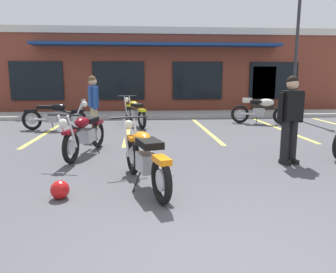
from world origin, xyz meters
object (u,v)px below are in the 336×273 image
motorcycle_red_sportbike (265,109)px  person_in_black_shirt (291,114)px  motorcycle_foreground_classic (145,157)px  helmet_on_pavement (60,190)px  motorcycle_green_cafe_racer (135,112)px  motorcycle_black_cruiser (55,116)px  motorcycle_silver_naked (85,134)px  parking_lot_lamp_post (299,32)px  person_in_shorts_foreground (94,103)px

motorcycle_red_sportbike → person_in_black_shirt: person_in_black_shirt is taller
motorcycle_foreground_classic → helmet_on_pavement: 1.29m
motorcycle_green_cafe_racer → helmet_on_pavement: 6.69m
motorcycle_black_cruiser → motorcycle_silver_naked: size_ratio=1.01×
parking_lot_lamp_post → motorcycle_foreground_classic: bearing=-128.1°
person_in_shorts_foreground → helmet_on_pavement: size_ratio=6.44×
motorcycle_green_cafe_racer → person_in_shorts_foreground: bearing=-117.3°
motorcycle_silver_naked → person_in_shorts_foreground: bearing=92.4°
motorcycle_red_sportbike → helmet_on_pavement: (-5.42, -6.66, -0.40)m
helmet_on_pavement → parking_lot_lamp_post: parking_lot_lamp_post is taller
motorcycle_green_cafe_racer → parking_lot_lamp_post: parking_lot_lamp_post is taller
motorcycle_foreground_classic → parking_lot_lamp_post: bearing=51.9°
motorcycle_silver_naked → person_in_black_shirt: size_ratio=1.24×
motorcycle_green_cafe_racer → person_in_shorts_foreground: size_ratio=1.22×
motorcycle_foreground_classic → motorcycle_black_cruiser: (-2.72, 5.45, 0.00)m
motorcycle_green_cafe_racer → motorcycle_foreground_classic: bearing=-87.5°
motorcycle_red_sportbike → person_in_black_shirt: size_ratio=1.19×
person_in_black_shirt → motorcycle_silver_naked: bearing=165.9°
motorcycle_black_cruiser → person_in_black_shirt: bearing=-38.3°
motorcycle_red_sportbike → motorcycle_black_cruiser: size_ratio=0.95×
person_in_black_shirt → helmet_on_pavement: person_in_black_shirt is taller
helmet_on_pavement → parking_lot_lamp_post: (7.11, 7.99, 3.16)m
motorcycle_black_cruiser → motorcycle_green_cafe_racer: bearing=16.7°
motorcycle_red_sportbike → motorcycle_green_cafe_racer: bearing=-179.5°
motorcycle_silver_naked → parking_lot_lamp_post: 9.44m
motorcycle_silver_naked → motorcycle_green_cafe_racer: 4.19m
motorcycle_red_sportbike → person_in_shorts_foreground: bearing=-159.3°
motorcycle_silver_naked → person_in_black_shirt: 4.17m
motorcycle_foreground_classic → parking_lot_lamp_post: (5.93, 7.56, 2.82)m
motorcycle_silver_naked → motorcycle_foreground_classic: bearing=-59.5°
motorcycle_foreground_classic → motorcycle_black_cruiser: 6.09m
motorcycle_red_sportbike → motorcycle_silver_naked: size_ratio=0.96×
motorcycle_silver_naked → motorcycle_green_cafe_racer: same height
person_in_shorts_foreground → parking_lot_lamp_post: 8.37m
motorcycle_red_sportbike → parking_lot_lamp_post: parking_lot_lamp_post is taller
motorcycle_foreground_classic → motorcycle_green_cafe_racer: (-0.27, 6.19, 0.00)m
motorcycle_red_sportbike → motorcycle_silver_naked: (-5.49, -4.11, -0.07)m
motorcycle_silver_naked → motorcycle_green_cafe_racer: (0.98, 4.07, 0.00)m
motorcycle_silver_naked → person_in_black_shirt: (4.02, -1.01, 0.49)m
motorcycle_foreground_classic → motorcycle_silver_naked: 2.46m
motorcycle_green_cafe_racer → helmet_on_pavement: (-0.91, -6.62, -0.33)m
helmet_on_pavement → parking_lot_lamp_post: bearing=48.3°
helmet_on_pavement → motorcycle_foreground_classic: bearing=20.3°
motorcycle_black_cruiser → motorcycle_silver_naked: bearing=-66.2°
motorcycle_silver_naked → parking_lot_lamp_post: (7.18, 5.44, 2.82)m
motorcycle_black_cruiser → motorcycle_silver_naked: same height
motorcycle_foreground_classic → person_in_shorts_foreground: person_in_shorts_foreground is taller
motorcycle_silver_naked → helmet_on_pavement: (0.08, -2.55, -0.33)m
person_in_black_shirt → helmet_on_pavement: 4.31m
motorcycle_silver_naked → person_in_shorts_foreground: 2.07m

